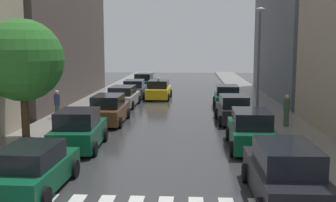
# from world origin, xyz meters

# --- Properties ---
(ground_plane) EXTENTS (28.00, 72.00, 0.04)m
(ground_plane) POSITION_xyz_m (0.00, 24.00, -0.02)
(ground_plane) COLOR #343436
(sidewalk_left) EXTENTS (3.00, 72.00, 0.15)m
(sidewalk_left) POSITION_xyz_m (-6.50, 24.00, 0.07)
(sidewalk_left) COLOR gray
(sidewalk_left) RESTS_ON ground
(sidewalk_right) EXTENTS (3.00, 72.00, 0.15)m
(sidewalk_right) POSITION_xyz_m (6.50, 24.00, 0.07)
(sidewalk_right) COLOR gray
(sidewalk_right) RESTS_ON ground
(building_right_mid) EXTENTS (6.00, 17.37, 12.61)m
(building_right_mid) POSITION_xyz_m (11.00, 29.19, 6.30)
(building_right_mid) COLOR slate
(building_right_mid) RESTS_ON ground
(parked_car_left_nearest) EXTENTS (2.05, 4.19, 1.53)m
(parked_car_left_nearest) POSITION_xyz_m (-3.83, 4.78, 0.72)
(parked_car_left_nearest) COLOR #0C4C2D
(parked_car_left_nearest) RESTS_ON ground
(parked_car_left_second) EXTENTS (2.23, 4.14, 1.78)m
(parked_car_left_second) POSITION_xyz_m (-3.87, 10.19, 0.82)
(parked_car_left_second) COLOR #0C4C2D
(parked_car_left_second) RESTS_ON ground
(parked_car_left_third) EXTENTS (2.04, 4.55, 1.71)m
(parked_car_left_third) POSITION_xyz_m (-3.72, 16.18, 0.80)
(parked_car_left_third) COLOR brown
(parked_car_left_third) RESTS_ON ground
(parked_car_left_fourth) EXTENTS (2.24, 4.73, 1.54)m
(parked_car_left_fourth) POSITION_xyz_m (-4.00, 22.84, 0.73)
(parked_car_left_fourth) COLOR #B2B7BF
(parked_car_left_fourth) RESTS_ON ground
(parked_car_left_fifth) EXTENTS (2.12, 4.51, 1.55)m
(parked_car_left_fifth) POSITION_xyz_m (-3.87, 28.11, 0.73)
(parked_car_left_fifth) COLOR #474C51
(parked_car_left_fifth) RESTS_ON ground
(parked_car_left_sixth) EXTENTS (2.21, 4.41, 1.67)m
(parked_car_left_sixth) POSITION_xyz_m (-3.78, 34.69, 0.78)
(parked_car_left_sixth) COLOR #0C4C2D
(parked_car_left_sixth) RESTS_ON ground
(parked_car_right_nearest) EXTENTS (2.07, 4.70, 1.77)m
(parked_car_right_nearest) POSITION_xyz_m (3.99, 4.47, 0.82)
(parked_car_right_nearest) COLOR black
(parked_car_right_nearest) RESTS_ON ground
(parked_car_right_second) EXTENTS (2.12, 4.39, 1.76)m
(parked_car_right_second) POSITION_xyz_m (3.87, 10.65, 0.82)
(parked_car_right_second) COLOR #0C4C2D
(parked_car_right_second) RESTS_ON ground
(parked_car_right_third) EXTENTS (2.07, 4.07, 1.66)m
(parked_car_right_third) POSITION_xyz_m (3.70, 16.76, 0.78)
(parked_car_right_third) COLOR black
(parked_car_right_third) RESTS_ON ground
(parked_car_right_fourth) EXTENTS (2.10, 4.19, 1.66)m
(parked_car_right_fourth) POSITION_xyz_m (3.83, 22.70, 0.78)
(parked_car_right_fourth) COLOR #0C4C2D
(parked_car_right_fourth) RESTS_ON ground
(taxi_midroad) EXTENTS (2.13, 4.41, 1.81)m
(taxi_midroad) POSITION_xyz_m (-1.64, 27.23, 0.76)
(taxi_midroad) COLOR yellow
(taxi_midroad) RESTS_ON ground
(pedestrian_foreground) EXTENTS (0.36, 0.36, 1.76)m
(pedestrian_foreground) POSITION_xyz_m (6.48, 15.19, 1.08)
(pedestrian_foreground) COLOR #38513D
(pedestrian_foreground) RESTS_ON sidewalk_right
(pedestrian_near_tree) EXTENTS (0.36, 0.36, 1.73)m
(pedestrian_near_tree) POSITION_xyz_m (-7.07, 16.84, 1.06)
(pedestrian_near_tree) COLOR #38513D
(pedestrian_near_tree) RESTS_ON sidewalk_left
(street_tree_left) EXTENTS (3.77, 3.77, 5.69)m
(street_tree_left) POSITION_xyz_m (-6.55, 10.77, 3.94)
(street_tree_left) COLOR #513823
(street_tree_left) RESTS_ON sidewalk_left
(lamp_post_right) EXTENTS (0.60, 0.28, 6.87)m
(lamp_post_right) POSITION_xyz_m (5.55, 19.44, 4.11)
(lamp_post_right) COLOR #595B60
(lamp_post_right) RESTS_ON sidewalk_right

